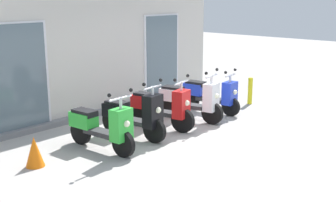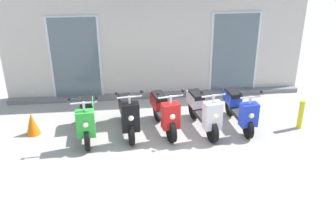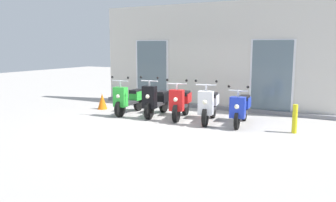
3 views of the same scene
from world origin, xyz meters
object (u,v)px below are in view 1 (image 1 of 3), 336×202
Objects in this scene: scooter_green at (102,126)px; scooter_white at (191,100)px; scooter_red at (162,107)px; scooter_black at (134,115)px; curb_bollard at (250,91)px; scooter_blue at (211,94)px; traffic_cone at (34,152)px.

scooter_white is at bearing 0.64° from scooter_green.
scooter_white reaches higher than scooter_red.
scooter_white is at bearing -4.33° from scooter_red.
scooter_green is at bearing -179.36° from scooter_white.
scooter_black is 4.00m from curb_bollard.
scooter_blue is at bearing 1.78° from scooter_green.
scooter_red is 2.25× the size of curb_bollard.
scooter_green reaches higher than scooter_red.
curb_bollard is (6.16, -0.39, 0.09)m from traffic_cone.
scooter_white reaches higher than scooter_green.
scooter_blue is 4.77m from traffic_cone.
scooter_white is 1.04× the size of scooter_blue.
scooter_blue is (1.77, 0.01, -0.01)m from scooter_red.
scooter_white is 0.88m from scooter_blue.
traffic_cone is 6.17m from curb_bollard.
scooter_black reaches higher than scooter_green.
scooter_blue is at bearing -1.65° from traffic_cone.
scooter_red is 1.77m from scooter_blue.
traffic_cone is at bearing 176.81° from scooter_white.
curb_bollard is (2.27, -0.17, -0.14)m from scooter_white.
scooter_blue is (0.87, 0.08, -0.02)m from scooter_white.
scooter_green reaches higher than curb_bollard.
scooter_blue is at bearing 5.21° from scooter_white.
scooter_white reaches higher than curb_bollard.
scooter_green is 0.99× the size of scooter_white.
scooter_red is at bearing -179.62° from scooter_blue.
scooter_black is at bearing -179.66° from scooter_red.
scooter_white is 2.28m from curb_bollard.
scooter_black is 2.59m from scooter_blue.
curb_bollard is at bearing -1.64° from scooter_green.
traffic_cone is (-2.99, 0.15, -0.22)m from scooter_red.
curb_bollard is at bearing -10.10° from scooter_blue.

